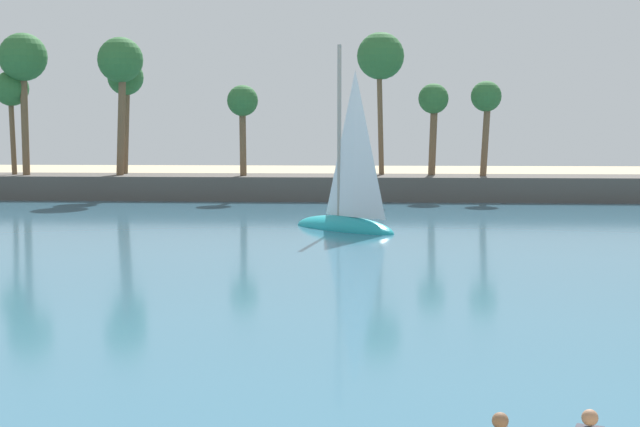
% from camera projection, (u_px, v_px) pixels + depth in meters
% --- Properties ---
extents(sea, '(220.00, 96.35, 0.06)m').
position_uv_depth(sea, '(344.00, 209.00, 60.56)').
color(sea, '#386B84').
rests_on(sea, ground).
extents(palm_headland, '(106.87, 6.38, 12.82)m').
position_uv_depth(palm_headland, '(283.00, 159.00, 68.68)').
color(palm_headland, '#514C47').
rests_on(palm_headland, ground).
extents(sailboat_near_shore, '(6.36, 6.41, 10.08)m').
position_uv_depth(sailboat_near_shore, '(346.00, 212.00, 47.75)').
color(sailboat_near_shore, teal).
rests_on(sailboat_near_shore, sea).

